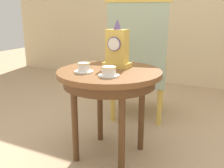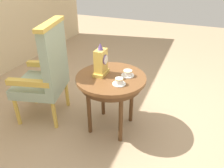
% 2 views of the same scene
% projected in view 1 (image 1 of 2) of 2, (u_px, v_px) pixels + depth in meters
% --- Properties ---
extents(ground_plane, '(10.00, 10.00, 0.00)m').
position_uv_depth(ground_plane, '(116.00, 158.00, 1.89)').
color(ground_plane, tan).
extents(side_table, '(0.71, 0.71, 0.64)m').
position_uv_depth(side_table, '(109.00, 81.00, 1.79)').
color(side_table, brown).
rests_on(side_table, ground).
extents(teacup_left, '(0.13, 0.13, 0.06)m').
position_uv_depth(teacup_left, '(84.00, 68.00, 1.70)').
color(teacup_left, white).
rests_on(teacup_left, side_table).
extents(teacup_right, '(0.13, 0.13, 0.06)m').
position_uv_depth(teacup_right, '(109.00, 72.00, 1.60)').
color(teacup_right, white).
rests_on(teacup_right, side_table).
extents(mantel_clock, '(0.19, 0.11, 0.34)m').
position_uv_depth(mantel_clock, '(117.00, 48.00, 1.83)').
color(mantel_clock, gold).
rests_on(mantel_clock, side_table).
extents(armchair, '(0.65, 0.65, 1.14)m').
position_uv_depth(armchair, '(138.00, 59.00, 2.45)').
color(armchair, '#9EB299').
rests_on(armchair, ground).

